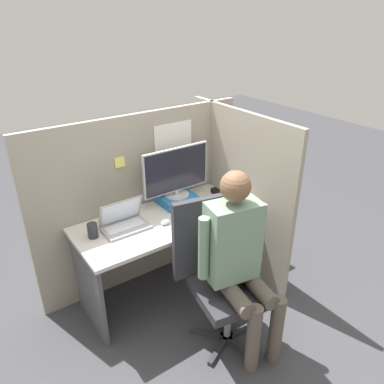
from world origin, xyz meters
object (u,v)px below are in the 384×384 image
object	(u,v)px
monitor	(176,172)
carrot_toy	(190,224)
person	(239,256)
paper_box	(177,199)
stapler	(218,192)
office_chair	(218,273)
laptop	(124,223)
pen_cup	(93,231)

from	to	relation	value
monitor	carrot_toy	size ratio (longest dim) A/B	4.80
carrot_toy	person	distance (m)	0.55
paper_box	monitor	xyz separation A→B (m)	(-0.00, 0.00, 0.25)
stapler	carrot_toy	bearing A→B (deg)	-149.79
carrot_toy	office_chair	size ratio (longest dim) A/B	0.12
paper_box	laptop	distance (m)	0.55
monitor	person	world-z (taller)	person
stapler	carrot_toy	xyz separation A→B (m)	(-0.51, -0.29, -0.00)
pen_cup	carrot_toy	bearing A→B (deg)	-23.37
office_chair	carrot_toy	bearing A→B (deg)	85.51
paper_box	carrot_toy	world-z (taller)	paper_box
monitor	paper_box	bearing A→B (deg)	-90.00
paper_box	monitor	distance (m)	0.25
monitor	laptop	world-z (taller)	monitor
laptop	carrot_toy	distance (m)	0.49
monitor	laptop	bearing A→B (deg)	-168.31
office_chair	monitor	bearing A→B (deg)	78.10
stapler	office_chair	bearing A→B (deg)	-128.37
laptop	pen_cup	world-z (taller)	laptop
carrot_toy	paper_box	bearing A→B (deg)	70.88
monitor	carrot_toy	bearing A→B (deg)	-108.99
carrot_toy	laptop	bearing A→B (deg)	147.03
office_chair	laptop	bearing A→B (deg)	120.43
paper_box	monitor	size ratio (longest dim) A/B	0.49
monitor	stapler	distance (m)	0.46
paper_box	monitor	bearing A→B (deg)	90.00
person	paper_box	bearing A→B (deg)	82.14
laptop	carrot_toy	size ratio (longest dim) A/B	2.70
monitor	office_chair	world-z (taller)	monitor
stapler	person	distance (m)	0.98
paper_box	laptop	xyz separation A→B (m)	(-0.54, -0.11, 0.01)
pen_cup	office_chair	bearing A→B (deg)	-46.91
paper_box	laptop	world-z (taller)	laptop
office_chair	person	bearing A→B (deg)	-79.00
laptop	office_chair	world-z (taller)	office_chair
laptop	stapler	size ratio (longest dim) A/B	2.53
paper_box	stapler	world-z (taller)	paper_box
carrot_toy	monitor	bearing A→B (deg)	71.01
monitor	office_chair	size ratio (longest dim) A/B	0.56
laptop	office_chair	bearing A→B (deg)	-59.57
office_chair	person	distance (m)	0.29
person	stapler	bearing A→B (deg)	59.20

